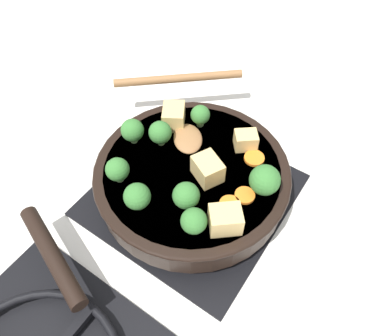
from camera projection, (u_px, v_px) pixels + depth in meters
The scene contains 19 objects.
ground_plane at pixel (192, 195), 0.66m from camera, with size 2.40×2.40×0.00m, color white.
front_burner_grate at pixel (192, 191), 0.65m from camera, with size 0.31×0.31×0.03m.
skillet_pan at pixel (191, 177), 0.61m from camera, with size 0.32×0.43×0.05m.
wooden_spoon at pixel (182, 101), 0.68m from camera, with size 0.24×0.25×0.02m.
tofu_cube_center_large at pixel (246, 140), 0.62m from camera, with size 0.04×0.03×0.03m, color #DBB770.
tofu_cube_near_handle at pixel (225, 220), 0.52m from camera, with size 0.04×0.04×0.04m, color #DBB770.
tofu_cube_east_chunk at pixel (207, 170), 0.57m from camera, with size 0.05×0.04×0.04m, color #DBB770.
tofu_cube_west_chunk at pixel (174, 116), 0.64m from camera, with size 0.05×0.04×0.04m, color #DBB770.
broccoli_floret_near_spoon at pixel (200, 115), 0.64m from camera, with size 0.03×0.03×0.04m.
broccoli_floret_center_top at pixel (194, 221), 0.51m from camera, with size 0.04×0.04×0.04m.
broccoli_floret_east_rim at pixel (160, 133), 0.61m from camera, with size 0.04×0.04×0.05m.
broccoli_floret_west_rim at pixel (132, 130), 0.61m from camera, with size 0.04×0.04×0.05m.
broccoli_floret_north_edge at pixel (265, 180), 0.55m from camera, with size 0.05×0.05×0.05m.
broccoli_floret_south_cluster at pixel (186, 196), 0.53m from camera, with size 0.04×0.04×0.05m.
broccoli_floret_mid_floret at pixel (137, 197), 0.53m from camera, with size 0.04×0.04×0.05m.
broccoli_floret_small_inner at pixel (117, 170), 0.56m from camera, with size 0.04×0.04×0.04m.
carrot_slice_orange_thin at pixel (245, 195), 0.56m from camera, with size 0.03×0.03×0.01m, color orange.
carrot_slice_near_center at pixel (254, 158), 0.61m from camera, with size 0.03×0.03×0.01m, color orange.
carrot_slice_edge_slice at pixel (230, 205), 0.55m from camera, with size 0.03×0.03×0.01m, color orange.
Camera 1 is at (-0.21, 0.30, 0.55)m, focal length 35.00 mm.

